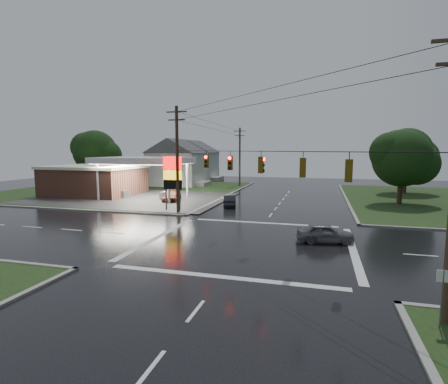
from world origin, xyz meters
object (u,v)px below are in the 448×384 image
(gas_station, at_px, (102,178))
(pylon_sign, at_px, (173,174))
(car_north, at_px, (229,201))
(house_far, at_px, (194,160))
(car_crossing, at_px, (325,233))
(house_near, at_px, (177,162))
(utility_pole_nw, at_px, (177,158))
(utility_pole_n, at_px, (240,156))
(tree_ne_far, at_px, (408,152))
(tree_ne_near, at_px, (403,158))
(car_pump, at_px, (172,196))
(tree_nw_behind, at_px, (96,152))

(gas_station, bearing_deg, pylon_sign, -31.22)
(car_north, bearing_deg, gas_station, -27.73)
(house_far, relative_size, car_crossing, 2.74)
(house_near, xyz_separation_m, house_far, (-1.00, 12.00, 0.00))
(utility_pole_nw, relative_size, utility_pole_n, 1.05)
(house_near, height_order, car_crossing, house_near)
(house_far, relative_size, tree_ne_far, 1.13)
(gas_station, height_order, tree_ne_near, tree_ne_near)
(house_near, xyz_separation_m, tree_ne_far, (38.10, -2.01, 1.77))
(utility_pole_nw, xyz_separation_m, tree_ne_far, (26.65, 24.49, 0.46))
(utility_pole_nw, height_order, tree_ne_far, utility_pole_nw)
(house_far, xyz_separation_m, tree_ne_near, (36.09, -26.01, 1.16))
(house_near, bearing_deg, car_north, -53.18)
(house_near, bearing_deg, pylon_sign, -67.72)
(house_near, relative_size, tree_ne_far, 1.13)
(pylon_sign, bearing_deg, gas_station, 148.78)
(house_near, distance_m, car_pump, 20.56)
(tree_ne_near, relative_size, tree_ne_far, 0.92)
(house_near, bearing_deg, utility_pole_nw, -66.63)
(utility_pole_n, xyz_separation_m, car_north, (4.03, -22.67, -4.81))
(pylon_sign, distance_m, house_near, 27.56)
(car_crossing, distance_m, car_pump, 24.42)
(utility_pole_n, bearing_deg, house_far, 141.23)
(utility_pole_n, relative_size, car_pump, 2.28)
(house_near, distance_m, house_far, 12.04)
(car_pump, bearing_deg, tree_nw_behind, 135.12)
(gas_station, bearing_deg, house_far, 82.50)
(utility_pole_nw, distance_m, utility_pole_n, 28.50)
(tree_nw_behind, height_order, car_pump, tree_nw_behind)
(utility_pole_n, xyz_separation_m, tree_nw_behind, (-24.34, -8.01, 0.71))
(house_far, bearing_deg, pylon_sign, -73.02)
(gas_station, bearing_deg, house_near, 73.83)
(tree_ne_far, relative_size, car_pump, 2.12)
(tree_ne_far, height_order, car_crossing, tree_ne_far)
(pylon_sign, relative_size, utility_pole_nw, 0.55)
(pylon_sign, xyz_separation_m, car_north, (5.03, 4.83, -3.35))
(house_near, bearing_deg, tree_ne_near, -21.76)
(house_near, xyz_separation_m, car_pump, (7.33, -18.84, -3.74))
(utility_pole_nw, height_order, utility_pole_n, utility_pole_nw)
(utility_pole_n, relative_size, car_crossing, 2.61)
(house_far, relative_size, tree_nw_behind, 1.10)
(tree_ne_near, distance_m, tree_ne_far, 12.39)
(utility_pole_nw, xyz_separation_m, tree_ne_near, (23.64, 12.49, -0.16))
(gas_station, xyz_separation_m, tree_nw_behind, (-8.17, 10.29, 3.63))
(house_near, bearing_deg, tree_ne_far, -3.01)
(gas_station, height_order, house_far, house_far)
(house_near, distance_m, car_crossing, 43.37)
(utility_pole_nw, height_order, car_north, utility_pole_nw)
(house_far, distance_m, tree_ne_far, 41.57)
(gas_station, distance_m, tree_ne_near, 40.00)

